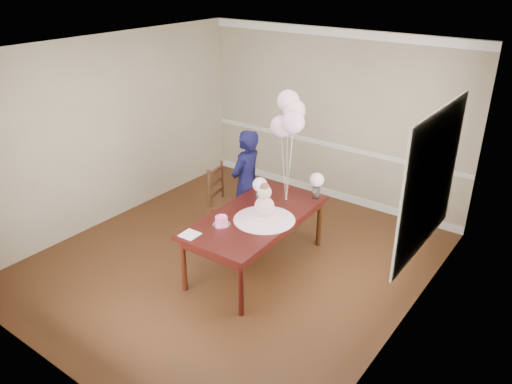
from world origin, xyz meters
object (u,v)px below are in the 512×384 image
at_px(birthday_cake, 221,220).
at_px(dining_chair_seat, 229,206).
at_px(dining_table_top, 256,216).
at_px(woman, 246,183).

bearing_deg(birthday_cake, dining_chair_seat, 124.67).
bearing_deg(birthday_cake, dining_table_top, 68.15).
distance_m(birthday_cake, woman, 1.16).
relative_size(dining_table_top, birthday_cake, 13.33).
height_order(dining_chair_seat, woman, woman).
bearing_deg(dining_table_top, woman, 133.68).
relative_size(birthday_cake, dining_chair_seat, 0.33).
height_order(birthday_cake, dining_chair_seat, birthday_cake).
bearing_deg(dining_chair_seat, woman, 39.60).
distance_m(dining_table_top, birthday_cake, 0.49).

